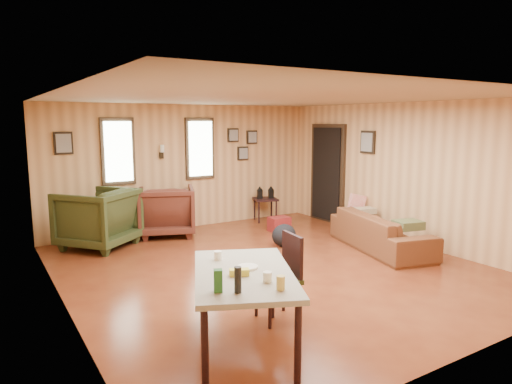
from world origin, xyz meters
The scene contains 11 objects.
room centered at (0.17, 0.27, 1.21)m, with size 5.54×6.04×2.44m.
sofa centered at (2.06, -0.16, 0.40)m, with size 2.05×0.60×0.80m, color brown.
recliner_brown centered at (-0.56, 2.60, 0.50)m, with size 0.98×0.92×1.01m, color #4E2217.
recliner_green centered at (-1.83, 2.42, 0.54)m, with size 1.05×0.99×1.09m, color #2D3618.
end_table centered at (-1.11, 2.96, 0.35)m, with size 0.61×0.57×0.63m.
side_table centered at (1.64, 2.65, 0.51)m, with size 0.59×0.59×0.74m.
cooler centered at (1.37, 1.75, 0.14)m, with size 0.40×0.29×0.27m.
backpack centered at (0.83, 0.84, 0.19)m, with size 0.53×0.48×0.38m.
sofa_pillows centered at (2.34, 0.08, 0.50)m, with size 0.78×1.78×0.36m.
dining_table centered at (-1.52, -1.82, 0.67)m, with size 1.39×1.68×0.95m.
dining_chair centered at (-0.83, -1.47, 0.51)m, with size 0.46×0.46×0.91m.
Camera 1 is at (-3.51, -5.23, 2.09)m, focal length 32.00 mm.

